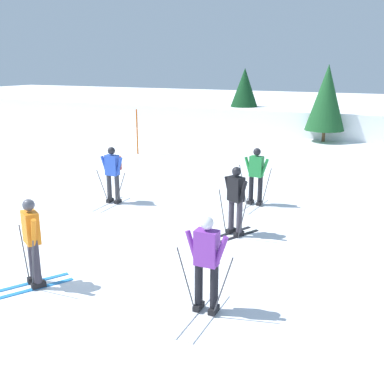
% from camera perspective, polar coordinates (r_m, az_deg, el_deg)
% --- Properties ---
extents(ground_plane, '(120.00, 120.00, 0.00)m').
position_cam_1_polar(ground_plane, '(10.88, -14.27, -6.44)').
color(ground_plane, white).
extents(far_snow_ridge, '(80.00, 7.52, 1.44)m').
position_cam_1_polar(far_snow_ridge, '(29.88, 12.59, 9.20)').
color(far_snow_ridge, white).
rests_on(far_snow_ridge, ground).
extents(skier_orange, '(1.14, 1.56, 1.71)m').
position_cam_1_polar(skier_orange, '(8.86, -19.61, -5.79)').
color(skier_orange, '#237AC6').
rests_on(skier_orange, ground).
extents(skier_purple, '(1.00, 1.60, 1.71)m').
position_cam_1_polar(skier_purple, '(7.48, 1.83, -8.88)').
color(skier_purple, silver).
rests_on(skier_purple, ground).
extents(skier_green, '(1.00, 1.62, 1.71)m').
position_cam_1_polar(skier_green, '(13.30, 8.09, 2.15)').
color(skier_green, silver).
rests_on(skier_green, ground).
extents(skier_blue, '(1.00, 1.61, 1.71)m').
position_cam_1_polar(skier_blue, '(13.55, -9.97, 2.49)').
color(skier_blue, silver).
rests_on(skier_blue, ground).
extents(skier_black, '(1.04, 1.60, 1.71)m').
position_cam_1_polar(skier_black, '(10.87, 5.51, -0.91)').
color(skier_black, black).
rests_on(skier_black, ground).
extents(trail_marker_pole, '(0.07, 0.07, 2.06)m').
position_cam_1_polar(trail_marker_pole, '(20.95, -6.95, 7.55)').
color(trail_marker_pole, '#C65614').
rests_on(trail_marker_pole, ground).
extents(conifer_far_left, '(2.09, 2.09, 3.78)m').
position_cam_1_polar(conifer_far_left, '(28.71, 6.64, 12.40)').
color(conifer_far_left, '#513823').
rests_on(conifer_far_left, ground).
extents(conifer_far_right, '(2.06, 2.06, 4.03)m').
position_cam_1_polar(conifer_far_right, '(25.10, 16.65, 11.36)').
color(conifer_far_right, '#513823').
rests_on(conifer_far_right, ground).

